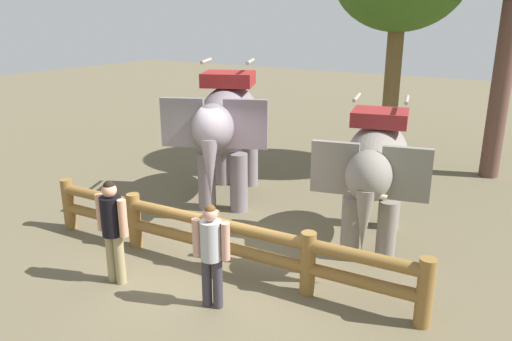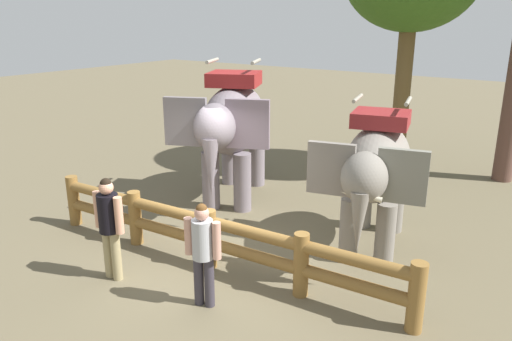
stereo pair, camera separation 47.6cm
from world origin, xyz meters
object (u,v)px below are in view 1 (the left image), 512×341
Objects in this scene: tourist_woman_in_black at (211,249)px; elephant_center at (375,166)px; tourist_man_in_blue at (112,225)px; elephant_near_left at (227,124)px; log_fence at (213,236)px.

elephant_center is at bearing 68.01° from tourist_woman_in_black.
elephant_near_left is at bearing 98.65° from tourist_man_in_blue.
tourist_woman_in_black is (0.70, -0.97, 0.34)m from log_fence.
elephant_center is 4.69m from tourist_man_in_blue.
elephant_center is at bearing -9.28° from elephant_near_left.
elephant_center reaches higher than tourist_woman_in_black.
elephant_center reaches higher than log_fence.
tourist_woman_in_black is (-1.31, -3.24, -0.63)m from elephant_center.
log_fence is 3.56m from elephant_near_left.
tourist_man_in_blue is (-1.07, -1.22, 0.41)m from log_fence.
elephant_center is 1.92× the size of tourist_man_in_blue.
elephant_near_left is at bearing 121.90° from tourist_woman_in_black.
tourist_man_in_blue is at bearing -131.43° from elephant_center.
tourist_man_in_blue reaches higher than log_fence.
elephant_center is at bearing 48.52° from log_fence.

